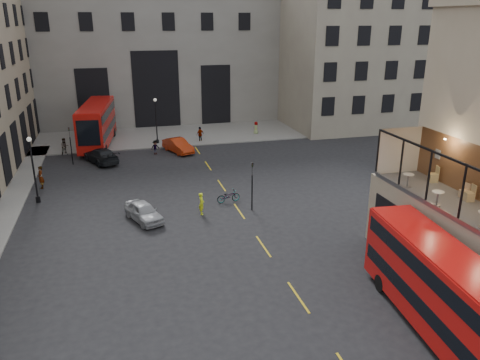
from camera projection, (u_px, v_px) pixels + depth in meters
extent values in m
plane|color=black|center=(333.00, 292.00, 25.03)|extent=(140.00, 140.00, 0.00)
cube|color=black|center=(419.00, 247.00, 25.60)|extent=(0.08, 9.20, 3.00)
cube|color=brown|center=(477.00, 173.00, 25.01)|extent=(0.04, 10.00, 2.90)
cube|color=beige|center=(399.00, 150.00, 29.22)|extent=(3.00, 0.04, 2.90)
cube|color=black|center=(458.00, 148.00, 24.18)|extent=(3.00, 10.00, 0.04)
cube|color=slate|center=(425.00, 201.00, 24.72)|extent=(0.12, 10.00, 0.18)
cube|color=black|center=(432.00, 151.00, 23.83)|extent=(0.12, 10.00, 0.10)
cube|color=beige|center=(438.00, 154.00, 27.87)|extent=(0.04, 0.45, 0.55)
cylinder|color=#FFD899|center=(445.00, 139.00, 26.22)|extent=(0.12, 0.12, 0.05)
cube|color=tan|center=(443.00, 240.00, 25.89)|extent=(3.00, 11.00, 4.50)
cube|color=slate|center=(449.00, 201.00, 25.14)|extent=(3.00, 10.00, 0.10)
cube|color=gray|center=(151.00, 56.00, 64.68)|extent=(34.00, 10.00, 18.00)
cube|color=black|center=(156.00, 90.00, 61.38)|extent=(6.00, 0.12, 10.00)
cube|color=black|center=(94.00, 100.00, 59.74)|extent=(4.00, 0.12, 8.00)
cube|color=black|center=(216.00, 95.00, 63.67)|extent=(4.00, 0.12, 8.00)
cube|color=gray|center=(343.00, 49.00, 63.19)|extent=(16.00, 18.00, 20.00)
cube|color=slate|center=(154.00, 136.00, 58.22)|extent=(40.00, 12.00, 0.12)
cylinder|color=black|center=(252.00, 193.00, 35.28)|extent=(0.10, 0.10, 2.80)
imported|color=black|center=(252.00, 169.00, 34.66)|extent=(0.16, 0.20, 1.00)
cylinder|color=black|center=(72.00, 151.00, 46.45)|extent=(0.10, 0.10, 2.80)
imported|color=black|center=(69.00, 132.00, 45.83)|extent=(0.16, 0.20, 1.00)
cylinder|color=black|center=(34.00, 172.00, 36.47)|extent=(0.14, 0.14, 5.00)
cylinder|color=black|center=(38.00, 199.00, 37.20)|extent=(0.36, 0.36, 0.50)
sphere|color=silver|center=(29.00, 139.00, 35.60)|extent=(0.36, 0.36, 0.36)
cylinder|color=black|center=(156.00, 123.00, 53.77)|extent=(0.14, 0.14, 5.00)
cylinder|color=black|center=(158.00, 142.00, 54.51)|extent=(0.36, 0.36, 0.50)
sphere|color=silver|center=(155.00, 100.00, 52.91)|extent=(0.36, 0.36, 0.36)
cube|color=#BA0F0C|center=(438.00, 286.00, 21.43)|extent=(3.37, 10.57, 3.68)
cube|color=black|center=(437.00, 296.00, 21.60)|extent=(3.36, 10.01, 0.76)
cube|color=black|center=(442.00, 265.00, 21.06)|extent=(3.36, 10.01, 0.76)
cube|color=#BA0F0C|center=(444.00, 250.00, 20.82)|extent=(3.26, 10.36, 0.11)
cylinder|color=black|center=(381.00, 283.00, 24.94)|extent=(0.36, 0.97, 0.94)
cylinder|color=black|center=(417.00, 280.00, 25.27)|extent=(0.36, 0.97, 0.94)
cube|color=#B9120C|center=(97.00, 123.00, 53.21)|extent=(4.17, 12.29, 4.27)
cube|color=black|center=(98.00, 129.00, 53.40)|extent=(4.13, 11.64, 0.88)
cube|color=black|center=(96.00, 112.00, 52.78)|extent=(4.13, 11.64, 0.88)
cube|color=#B9120C|center=(95.00, 104.00, 52.50)|extent=(4.03, 12.03, 0.13)
cylinder|color=black|center=(93.00, 133.00, 57.31)|extent=(0.44, 1.12, 1.09)
cylinder|color=black|center=(114.00, 133.00, 57.64)|extent=(0.44, 1.12, 1.09)
cylinder|color=black|center=(81.00, 151.00, 49.76)|extent=(0.44, 1.12, 1.09)
cylinder|color=black|center=(105.00, 150.00, 50.09)|extent=(0.44, 1.12, 1.09)
imported|color=#A1A3A9|center=(144.00, 212.00, 33.66)|extent=(2.97, 4.31, 1.36)
imported|color=#A6270A|center=(178.00, 146.00, 50.96)|extent=(3.15, 4.84, 1.51)
imported|color=black|center=(101.00, 155.00, 47.27)|extent=(4.06, 5.58, 1.50)
imported|color=gray|center=(228.00, 196.00, 37.14)|extent=(1.96, 0.89, 0.99)
imported|color=#E6FF1A|center=(201.00, 203.00, 34.74)|extent=(0.48, 0.66, 1.69)
imported|color=gray|center=(65.00, 147.00, 49.94)|extent=(1.06, 0.94, 1.82)
imported|color=gray|center=(155.00, 147.00, 50.18)|extent=(1.13, 0.89, 1.54)
imported|color=gray|center=(200.00, 134.00, 55.26)|extent=(1.14, 0.93, 1.81)
imported|color=gray|center=(256.00, 128.00, 58.94)|extent=(0.90, 0.93, 1.61)
imported|color=gray|center=(41.00, 177.00, 40.03)|extent=(0.57, 0.78, 1.97)
cylinder|color=beige|center=(438.00, 192.00, 24.22)|extent=(0.62, 0.62, 0.04)
cylinder|color=slate|center=(437.00, 198.00, 24.34)|extent=(0.08, 0.08, 0.72)
cylinder|color=slate|center=(436.00, 205.00, 24.46)|extent=(0.45, 0.45, 0.03)
cylinder|color=beige|center=(409.00, 174.00, 26.89)|extent=(0.63, 0.63, 0.04)
cylinder|color=slate|center=(408.00, 181.00, 27.01)|extent=(0.08, 0.08, 0.73)
cylinder|color=slate|center=(407.00, 187.00, 27.13)|extent=(0.46, 0.46, 0.03)
cube|color=tan|center=(469.00, 197.00, 24.98)|extent=(0.54, 0.54, 0.49)
cube|color=tan|center=(474.00, 188.00, 24.84)|extent=(0.13, 0.46, 0.43)
cube|color=tan|center=(464.00, 194.00, 25.46)|extent=(0.42, 0.42, 0.43)
cube|color=tan|center=(468.00, 186.00, 25.38)|extent=(0.06, 0.40, 0.38)
cube|color=tan|center=(433.00, 178.00, 27.91)|extent=(0.58, 0.58, 0.51)
cube|color=tan|center=(438.00, 170.00, 27.76)|extent=(0.16, 0.48, 0.46)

